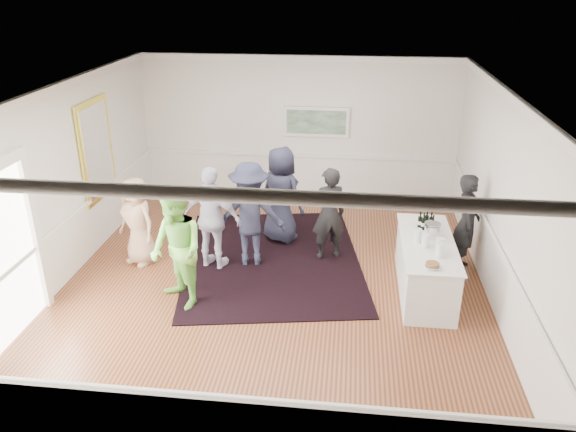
# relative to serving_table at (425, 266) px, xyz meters

# --- Properties ---
(floor) EXTENTS (8.00, 8.00, 0.00)m
(floor) POSITION_rel_serving_table_xyz_m (-2.46, -0.02, -0.45)
(floor) COLOR brown
(floor) RESTS_ON ground
(ceiling) EXTENTS (7.00, 8.00, 0.02)m
(ceiling) POSITION_rel_serving_table_xyz_m (-2.46, -0.02, 2.75)
(ceiling) COLOR white
(ceiling) RESTS_ON wall_back
(wall_left) EXTENTS (0.02, 8.00, 3.20)m
(wall_left) POSITION_rel_serving_table_xyz_m (-5.96, -0.02, 1.15)
(wall_left) COLOR white
(wall_left) RESTS_ON floor
(wall_right) EXTENTS (0.02, 8.00, 3.20)m
(wall_right) POSITION_rel_serving_table_xyz_m (1.04, -0.02, 1.15)
(wall_right) COLOR white
(wall_right) RESTS_ON floor
(wall_back) EXTENTS (7.00, 0.02, 3.20)m
(wall_back) POSITION_rel_serving_table_xyz_m (-2.46, 3.98, 1.15)
(wall_back) COLOR white
(wall_back) RESTS_ON floor
(wall_front) EXTENTS (7.00, 0.02, 3.20)m
(wall_front) POSITION_rel_serving_table_xyz_m (-2.46, -4.02, 1.15)
(wall_front) COLOR white
(wall_front) RESTS_ON floor
(wainscoting) EXTENTS (7.00, 8.00, 1.00)m
(wainscoting) POSITION_rel_serving_table_xyz_m (-2.46, -0.02, 0.05)
(wainscoting) COLOR white
(wainscoting) RESTS_ON floor
(mirror) EXTENTS (0.05, 1.25, 1.85)m
(mirror) POSITION_rel_serving_table_xyz_m (-5.91, 1.28, 1.35)
(mirror) COLOR #F4E247
(mirror) RESTS_ON wall_left
(doorway) EXTENTS (0.10, 1.78, 2.56)m
(doorway) POSITION_rel_serving_table_xyz_m (-5.91, -1.92, 0.97)
(doorway) COLOR white
(doorway) RESTS_ON wall_left
(landscape_painting) EXTENTS (1.44, 0.06, 0.66)m
(landscape_painting) POSITION_rel_serving_table_xyz_m (-2.06, 3.92, 1.33)
(landscape_painting) COLOR white
(landscape_painting) RESTS_ON wall_back
(area_rug) EXTENTS (3.74, 4.53, 0.02)m
(area_rug) POSITION_rel_serving_table_xyz_m (-2.61, 0.79, -0.44)
(area_rug) COLOR black
(area_rug) RESTS_ON floor
(serving_table) EXTENTS (0.84, 2.20, 0.89)m
(serving_table) POSITION_rel_serving_table_xyz_m (0.00, 0.00, 0.00)
(serving_table) COLOR silver
(serving_table) RESTS_ON floor
(bartender) EXTENTS (0.52, 0.70, 1.74)m
(bartender) POSITION_rel_serving_table_xyz_m (0.74, 0.84, 0.42)
(bartender) COLOR black
(bartender) RESTS_ON floor
(guest_tan) EXTENTS (0.93, 0.82, 1.60)m
(guest_tan) POSITION_rel_serving_table_xyz_m (-4.93, 0.43, 0.35)
(guest_tan) COLOR tan
(guest_tan) RESTS_ON floor
(guest_green) EXTENTS (1.16, 1.16, 1.90)m
(guest_green) POSITION_rel_serving_table_xyz_m (-3.83, -0.85, 0.50)
(guest_green) COLOR #7ED455
(guest_green) RESTS_ON floor
(guest_lilac) EXTENTS (1.16, 0.73, 1.84)m
(guest_lilac) POSITION_rel_serving_table_xyz_m (-3.58, 0.42, 0.47)
(guest_lilac) COLOR #BBB6CB
(guest_lilac) RESTS_ON floor
(guest_dark_a) EXTENTS (1.30, 0.86, 1.88)m
(guest_dark_a) POSITION_rel_serving_table_xyz_m (-2.97, 0.63, 0.49)
(guest_dark_a) COLOR #1F2235
(guest_dark_a) RESTS_ON floor
(guest_dark_b) EXTENTS (0.73, 0.61, 1.72)m
(guest_dark_b) POSITION_rel_serving_table_xyz_m (-1.62, 0.99, 0.41)
(guest_dark_b) COLOR black
(guest_dark_b) RESTS_ON floor
(guest_navy) EXTENTS (1.09, 0.98, 1.86)m
(guest_navy) POSITION_rel_serving_table_xyz_m (-2.55, 1.63, 0.48)
(guest_navy) COLOR #1F2235
(guest_navy) RESTS_ON floor
(wine_bottles) EXTENTS (0.27, 0.27, 0.31)m
(wine_bottles) POSITION_rel_serving_table_xyz_m (0.02, 0.49, 0.60)
(wine_bottles) COLOR black
(wine_bottles) RESTS_ON serving_table
(juice_pitchers) EXTENTS (0.42, 0.60, 0.24)m
(juice_pitchers) POSITION_rel_serving_table_xyz_m (-0.00, -0.28, 0.56)
(juice_pitchers) COLOR #72C345
(juice_pitchers) RESTS_ON serving_table
(ice_bucket) EXTENTS (0.26, 0.26, 0.25)m
(ice_bucket) POSITION_rel_serving_table_xyz_m (0.07, 0.16, 0.56)
(ice_bucket) COLOR silver
(ice_bucket) RESTS_ON serving_table
(nut_bowl) EXTENTS (0.23, 0.23, 0.08)m
(nut_bowl) POSITION_rel_serving_table_xyz_m (-0.04, -0.87, 0.48)
(nut_bowl) COLOR white
(nut_bowl) RESTS_ON serving_table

